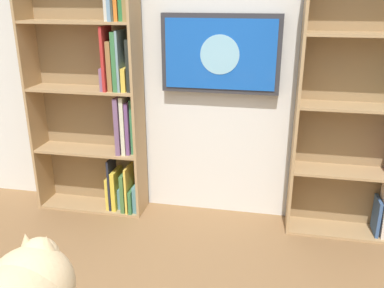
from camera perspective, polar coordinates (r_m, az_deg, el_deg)
wall_back at (r=3.34m, az=3.66°, el=12.05°), size 4.52×0.06×2.70m
bookshelf_left at (r=3.31m, az=24.02°, el=3.83°), size 0.92×0.28×2.07m
bookshelf_right at (r=3.51m, az=-12.57°, el=6.46°), size 0.94×0.28×2.15m
wall_mounted_tv at (r=3.26m, az=3.93°, el=12.26°), size 0.92×0.07×0.60m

